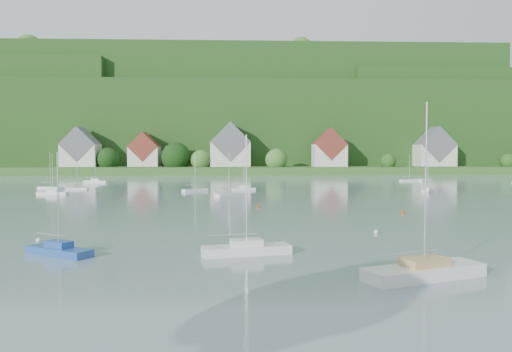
{
  "coord_description": "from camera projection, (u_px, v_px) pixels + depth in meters",
  "views": [
    {
      "loc": [
        8.21,
        -6.14,
        7.52
      ],
      "look_at": [
        11.18,
        75.0,
        4.0
      ],
      "focal_mm": 33.43,
      "sensor_mm": 36.0,
      "label": 1
    }
  ],
  "objects": [
    {
      "name": "mooring_buoy_2",
      "position": [
        403.0,
        213.0,
        61.73
      ],
      "size": [
        0.48,
        0.48,
        0.48
      ],
      "primitive_type": "sphere",
      "color": "#D04000",
      "rests_on": "ground"
    },
    {
      "name": "near_sailboat_1",
      "position": [
        59.0,
        249.0,
        35.93
      ],
      "size": [
        5.76,
        4.34,
        7.77
      ],
      "rotation": [
        0.0,
        0.0,
        -0.54
      ],
      "color": "#234F9C",
      "rests_on": "ground"
    },
    {
      "name": "village_building_1",
      "position": [
        145.0,
        152.0,
        193.38
      ],
      "size": [
        12.0,
        9.36,
        14.0
      ],
      "color": "beige",
      "rests_on": "far_shore_strip"
    },
    {
      "name": "village_building_4",
      "position": [
        434.0,
        150.0,
        198.73
      ],
      "size": [
        15.0,
        10.4,
        16.5
      ],
      "color": "beige",
      "rests_on": "far_shore_strip"
    },
    {
      "name": "mooring_buoy_4",
      "position": [
        376.0,
        233.0,
        45.91
      ],
      "size": [
        0.44,
        0.44,
        0.44
      ],
      "primitive_type": "sphere",
      "color": "silver",
      "rests_on": "ground"
    },
    {
      "name": "mooring_buoy_1",
      "position": [
        38.0,
        242.0,
        41.5
      ],
      "size": [
        0.44,
        0.44,
        0.44
      ],
      "primitive_type": "sphere",
      "color": "silver",
      "rests_on": "ground"
    },
    {
      "name": "mooring_buoy_3",
      "position": [
        258.0,
        207.0,
        68.9
      ],
      "size": [
        0.49,
        0.49,
        0.49
      ],
      "primitive_type": "sphere",
      "color": "#D04000",
      "rests_on": "ground"
    },
    {
      "name": "village_building_2",
      "position": [
        231.0,
        149.0,
        193.59
      ],
      "size": [
        16.0,
        11.44,
        18.0
      ],
      "color": "beige",
      "rests_on": "far_shore_strip"
    },
    {
      "name": "near_sailboat_2",
      "position": [
        424.0,
        270.0,
        29.05
      ],
      "size": [
        8.22,
        4.97,
        10.74
      ],
      "rotation": [
        0.0,
        0.0,
        0.37
      ],
      "color": "white",
      "rests_on": "ground"
    },
    {
      "name": "village_building_3",
      "position": [
        329.0,
        151.0,
        193.1
      ],
      "size": [
        13.0,
        10.4,
        15.5
      ],
      "color": "beige",
      "rests_on": "far_shore_strip"
    },
    {
      "name": "forested_ridge",
      "position": [
        225.0,
        129.0,
        273.32
      ],
      "size": [
        620.0,
        181.22,
        69.89
      ],
      "color": "#1C3E13",
      "rests_on": "ground"
    },
    {
      "name": "near_sailboat_3",
      "position": [
        246.0,
        248.0,
        36.16
      ],
      "size": [
        6.96,
        3.3,
        9.07
      ],
      "rotation": [
        0.0,
        0.0,
        0.22
      ],
      "color": "white",
      "rests_on": "ground"
    },
    {
      "name": "village_building_0",
      "position": [
        81.0,
        150.0,
        190.44
      ],
      "size": [
        14.0,
        10.4,
        16.0
      ],
      "color": "beige",
      "rests_on": "far_shore_strip"
    },
    {
      "name": "far_shore_strip",
      "position": [
        220.0,
        169.0,
        205.77
      ],
      "size": [
        600.0,
        60.0,
        3.0
      ],
      "primitive_type": "cube",
      "color": "#2A5620",
      "rests_on": "ground"
    },
    {
      "name": "far_sailboat_cluster",
      "position": [
        247.0,
        183.0,
        121.13
      ],
      "size": [
        201.15,
        75.68,
        8.71
      ],
      "color": "white",
      "rests_on": "ground"
    }
  ]
}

